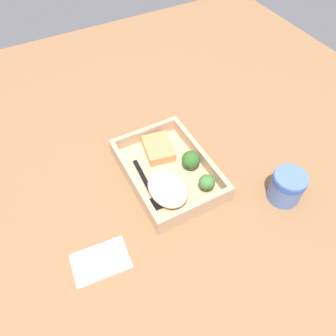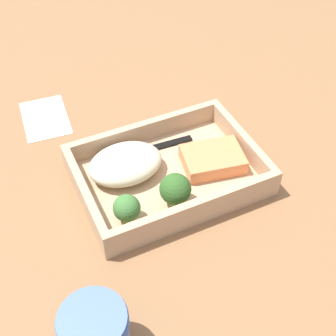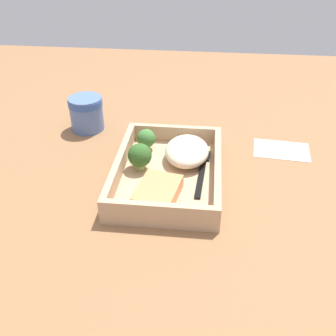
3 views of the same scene
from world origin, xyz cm
name	(u,v)px [view 3 (image 3 of 3)]	position (x,y,z in cm)	size (l,w,h in cm)	color
ground_plane	(168,184)	(0.00, 0.00, -1.00)	(160.00, 160.00, 2.00)	#895F3D
takeout_tray	(168,177)	(0.00, 0.00, 0.60)	(27.56, 19.58, 1.20)	tan
tray_rim	(168,167)	(0.00, 0.00, 2.92)	(27.56, 19.58, 3.43)	tan
salmon_fillet	(158,192)	(-7.22, 0.99, 2.41)	(9.22, 6.78, 2.43)	#EB8752
mashed_potatoes	(187,151)	(5.67, -3.15, 3.20)	(11.49, 8.65, 3.99)	beige
broccoli_floret_1	(140,156)	(1.47, 5.56, 4.12)	(4.59, 4.59, 5.33)	#88AD66
broccoli_floret_2	(146,139)	(8.85, 5.47, 3.67)	(3.86, 3.86, 4.50)	#81A85A
fork	(202,170)	(1.99, -6.40, 1.42)	(15.87, 2.61, 0.44)	black
paper_cup	(86,112)	(18.62, 20.86, 4.33)	(7.74, 7.74, 7.77)	#516FB0
receipt_slip	(281,150)	(13.43, -23.01, 0.12)	(7.67, 11.57, 0.24)	white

